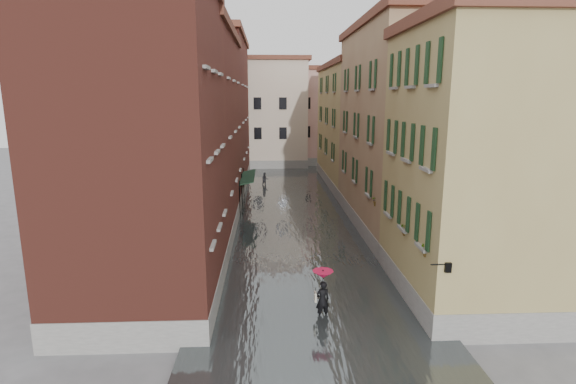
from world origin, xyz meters
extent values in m
plane|color=#605F62|center=(0.00, 0.00, 0.00)|extent=(120.00, 120.00, 0.00)
cube|color=#464C4D|center=(0.00, 13.00, 0.10)|extent=(10.00, 60.00, 0.20)
cube|color=maroon|center=(-7.00, -2.00, 6.50)|extent=(6.00, 8.00, 13.00)
cube|color=#58281B|center=(-7.00, 9.00, 6.25)|extent=(6.00, 14.00, 12.50)
cube|color=maroon|center=(-7.00, 24.00, 7.00)|extent=(6.00, 16.00, 14.00)
cube|color=#9A864F|center=(7.00, -2.00, 5.75)|extent=(6.00, 8.00, 11.50)
cube|color=tan|center=(7.00, 9.00, 6.50)|extent=(6.00, 14.00, 13.00)
cube|color=#9A864F|center=(7.00, 24.00, 5.75)|extent=(6.00, 16.00, 11.50)
cube|color=beige|center=(-3.00, 38.00, 6.50)|extent=(12.00, 9.00, 13.00)
cube|color=#D39C94|center=(6.00, 40.00, 6.00)|extent=(10.00, 9.00, 12.00)
cube|color=black|center=(-3.45, 13.40, 2.55)|extent=(1.09, 3.03, 0.31)
cylinder|color=black|center=(-3.95, 11.89, 1.40)|extent=(0.06, 0.06, 2.80)
cylinder|color=black|center=(-3.95, 14.92, 1.40)|extent=(0.06, 0.06, 2.80)
cube|color=black|center=(-3.45, 16.27, 2.55)|extent=(1.09, 3.11, 0.31)
cylinder|color=black|center=(-3.95, 14.71, 1.40)|extent=(0.06, 0.06, 2.80)
cylinder|color=black|center=(-3.95, 17.82, 1.40)|extent=(0.06, 0.06, 2.80)
cylinder|color=black|center=(4.05, -6.00, 3.10)|extent=(0.60, 0.05, 0.05)
cube|color=black|center=(4.35, -6.00, 3.00)|extent=(0.22, 0.22, 0.35)
cube|color=beige|center=(4.35, -6.00, 3.00)|extent=(0.14, 0.14, 0.24)
cube|color=brown|center=(4.12, -4.69, 3.15)|extent=(0.22, 0.85, 0.18)
imported|color=#265926|center=(4.12, -4.69, 3.57)|extent=(0.59, 0.51, 0.66)
cube|color=brown|center=(4.12, -2.07, 3.15)|extent=(0.22, 0.85, 0.18)
imported|color=#265926|center=(4.12, -2.07, 3.57)|extent=(0.59, 0.51, 0.66)
cube|color=brown|center=(4.12, 3.27, 3.15)|extent=(0.22, 0.85, 0.18)
imported|color=#265926|center=(4.12, 3.27, 3.57)|extent=(0.59, 0.51, 0.66)
imported|color=black|center=(0.28, -3.84, 0.81)|extent=(0.67, 0.53, 1.62)
cube|color=#B9B199|center=(0.00, -3.79, 0.95)|extent=(0.08, 0.30, 0.38)
cylinder|color=black|center=(0.28, -3.84, 1.35)|extent=(0.02, 0.02, 1.00)
cone|color=#C30D37|center=(0.28, -3.84, 1.92)|extent=(0.85, 0.85, 0.28)
imported|color=black|center=(-2.16, 23.45, 0.71)|extent=(0.80, 0.69, 1.42)
camera|label=1|loc=(-1.87, -20.43, 8.81)|focal=28.00mm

